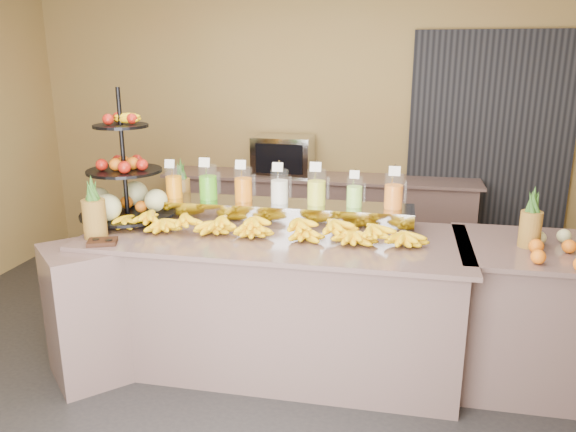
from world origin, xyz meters
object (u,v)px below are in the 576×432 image
(banana_heap, at_px, (256,223))
(fruit_stand, at_px, (132,189))
(pitcher_tray, at_px, (280,213))
(condiment_caddy, at_px, (102,242))
(right_fruit_pile, at_px, (559,244))
(oven_warmer, at_px, (283,155))

(banana_heap, relative_size, fruit_stand, 2.27)
(pitcher_tray, distance_m, fruit_stand, 1.05)
(pitcher_tray, xyz_separation_m, banana_heap, (-0.09, -0.29, 0.01))
(banana_heap, xyz_separation_m, condiment_caddy, (-0.90, -0.38, -0.07))
(pitcher_tray, relative_size, fruit_stand, 1.98)
(pitcher_tray, distance_m, right_fruit_pile, 1.78)
(oven_warmer, bearing_deg, condiment_caddy, -104.17)
(fruit_stand, bearing_deg, oven_warmer, 82.77)
(pitcher_tray, relative_size, oven_warmer, 3.24)
(banana_heap, distance_m, fruit_stand, 0.96)
(right_fruit_pile, bearing_deg, pitcher_tray, 169.32)
(pitcher_tray, height_order, oven_warmer, oven_warmer)
(condiment_caddy, distance_m, oven_warmer, 2.44)
(right_fruit_pile, xyz_separation_m, oven_warmer, (-2.08, 2.00, 0.12))
(condiment_caddy, bearing_deg, pitcher_tray, 34.09)
(condiment_caddy, bearing_deg, banana_heap, 22.81)
(banana_heap, bearing_deg, right_fruit_pile, -1.14)
(condiment_caddy, relative_size, oven_warmer, 0.31)
(condiment_caddy, height_order, right_fruit_pile, right_fruit_pile)
(condiment_caddy, bearing_deg, right_fruit_pile, 7.08)
(fruit_stand, height_order, right_fruit_pile, fruit_stand)
(oven_warmer, bearing_deg, pitcher_tray, -77.26)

